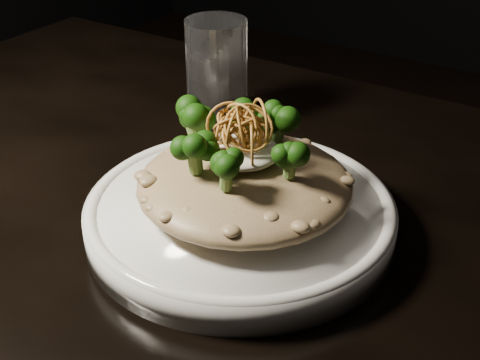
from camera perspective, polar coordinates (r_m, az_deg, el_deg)
name	(u,v)px	position (r m, az deg, el deg)	size (l,w,h in m)	color
table	(184,270)	(0.72, -4.82, -7.69)	(1.10, 0.80, 0.75)	black
plate	(240,217)	(0.63, 0.00, -3.14)	(0.29, 0.29, 0.03)	white
risotto	(245,184)	(0.61, 0.41, -0.33)	(0.20, 0.20, 0.04)	brown
broccoli	(236,140)	(0.59, -0.34, 3.41)	(0.12, 0.12, 0.04)	black
cheese	(243,152)	(0.60, 0.29, 2.43)	(0.07, 0.07, 0.02)	white
shallots	(241,124)	(0.58, 0.12, 4.80)	(0.06, 0.06, 0.04)	brown
drinking_glass	(217,73)	(0.81, -1.99, 9.09)	(0.07, 0.07, 0.13)	white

